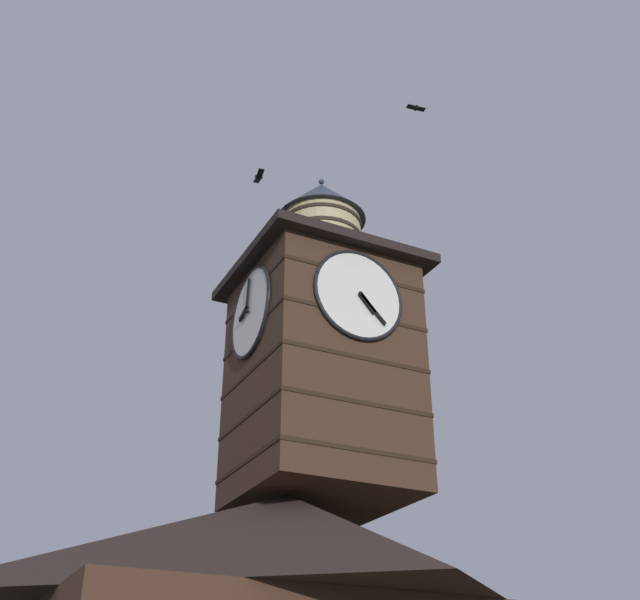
% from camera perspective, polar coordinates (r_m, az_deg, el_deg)
% --- Properties ---
extents(clock_tower, '(4.54, 4.54, 9.26)m').
position_cam_1_polar(clock_tower, '(20.41, 0.09, -3.79)').
color(clock_tower, '#422B1E').
rests_on(clock_tower, building_main).
extents(pine_tree_behind, '(6.59, 6.59, 17.42)m').
position_cam_1_polar(pine_tree_behind, '(26.39, -1.90, -15.39)').
color(pine_tree_behind, '#473323').
rests_on(pine_tree_behind, ground_plane).
extents(moon, '(2.35, 2.35, 2.35)m').
position_cam_1_polar(moon, '(67.69, -2.45, -19.59)').
color(moon, silver).
extents(flying_bird_high, '(0.62, 0.26, 0.14)m').
position_cam_1_polar(flying_bird_high, '(26.27, 6.80, 13.34)').
color(flying_bird_high, black).
extents(flying_bird_low, '(0.28, 0.75, 0.14)m').
position_cam_1_polar(flying_bird_low, '(25.46, -4.36, 8.68)').
color(flying_bird_low, black).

